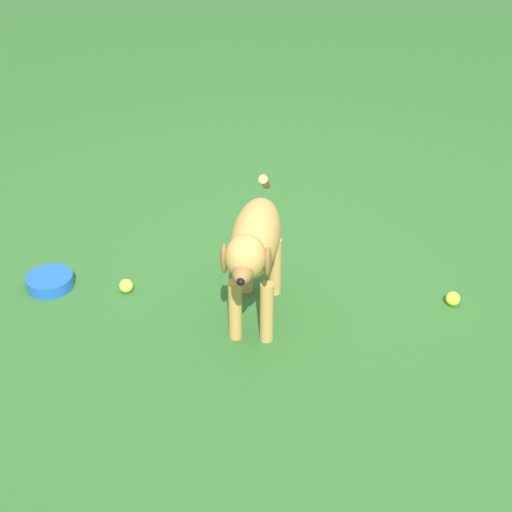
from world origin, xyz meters
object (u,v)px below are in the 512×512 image
dog (254,245)px  water_bowl (50,281)px  tennis_ball_0 (453,299)px  tennis_ball_1 (126,286)px

dog → water_bowl: 1.07m
dog → tennis_ball_0: dog is taller
tennis_ball_0 → water_bowl: size_ratio=0.30×
tennis_ball_0 → water_bowl: 1.88m
dog → water_bowl: size_ratio=3.24×
tennis_ball_1 → water_bowl: size_ratio=0.30×
dog → tennis_ball_1: size_ratio=10.80×
water_bowl → dog: bearing=-138.2°
dog → tennis_ball_1: bearing=-103.0°
tennis_ball_1 → water_bowl: tennis_ball_1 is taller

